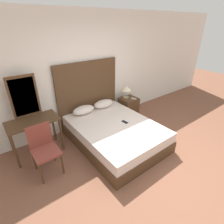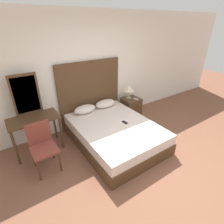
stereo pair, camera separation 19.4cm
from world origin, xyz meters
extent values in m
plane|color=brown|center=(0.00, 0.00, 0.00)|extent=(16.00, 16.00, 0.00)
cube|color=white|center=(0.00, 2.24, 1.35)|extent=(10.00, 0.06, 2.70)
cube|color=#4C331E|center=(-0.08, 1.10, 0.13)|extent=(1.56, 2.08, 0.26)
cube|color=silver|center=(-0.08, 1.10, 0.37)|extent=(1.53, 2.04, 0.21)
cube|color=#4C331E|center=(-0.08, 2.17, 0.82)|extent=(1.64, 0.05, 1.64)
ellipsoid|color=silver|center=(-0.37, 1.94, 0.57)|extent=(0.54, 0.31, 0.19)
ellipsoid|color=silver|center=(0.21, 1.94, 0.57)|extent=(0.54, 0.31, 0.19)
cube|color=black|center=(0.14, 1.03, 0.48)|extent=(0.08, 0.15, 0.01)
cube|color=#4C331E|center=(0.99, 1.84, 0.28)|extent=(0.45, 0.42, 0.55)
cylinder|color=tan|center=(0.95, 1.92, 0.56)|extent=(0.15, 0.15, 0.02)
cylinder|color=tan|center=(0.95, 1.92, 0.67)|extent=(0.02, 0.02, 0.19)
cone|color=beige|center=(0.95, 1.92, 0.83)|extent=(0.28, 0.28, 0.13)
cube|color=#B7B7BC|center=(1.06, 1.73, 0.56)|extent=(0.10, 0.16, 0.01)
cube|color=#4C331E|center=(-1.55, 1.78, 0.75)|extent=(0.95, 0.52, 0.02)
cylinder|color=#4C331E|center=(-1.98, 1.56, 0.37)|extent=(0.04, 0.04, 0.74)
cylinder|color=#4C331E|center=(-1.11, 1.56, 0.37)|extent=(0.04, 0.04, 0.74)
cylinder|color=#4C331E|center=(-1.98, 2.01, 0.37)|extent=(0.04, 0.04, 0.74)
cylinder|color=#4C331E|center=(-1.11, 2.01, 0.37)|extent=(0.04, 0.04, 0.74)
cube|color=#4C331E|center=(-1.55, 2.02, 1.18)|extent=(0.51, 0.03, 0.82)
cube|color=#B2BCC6|center=(-1.55, 2.01, 1.18)|extent=(0.43, 0.01, 0.72)
cube|color=brown|center=(-1.56, 1.14, 0.44)|extent=(0.43, 0.47, 0.04)
cube|color=brown|center=(-1.56, 1.36, 0.67)|extent=(0.41, 0.04, 0.42)
cylinder|color=#4C331E|center=(-1.75, 0.94, 0.21)|extent=(0.04, 0.04, 0.42)
cylinder|color=#4C331E|center=(-1.38, 0.94, 0.21)|extent=(0.04, 0.04, 0.42)
cylinder|color=#4C331E|center=(-1.75, 1.35, 0.21)|extent=(0.04, 0.04, 0.42)
cylinder|color=#4C331E|center=(-1.38, 1.35, 0.21)|extent=(0.04, 0.04, 0.42)
camera|label=1|loc=(-2.09, -1.41, 2.44)|focal=28.00mm
camera|label=2|loc=(-1.93, -1.52, 2.44)|focal=28.00mm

